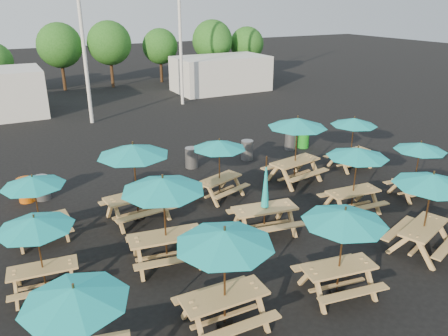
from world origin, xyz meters
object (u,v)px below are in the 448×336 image
waste_bin_3 (247,150)px  waste_bin_4 (290,140)px  picnic_unit_1 (35,227)px  picnic_unit_10 (357,156)px  picnic_unit_2 (33,185)px  picnic_unit_3 (225,244)px  waste_bin_2 (192,158)px  picnic_unit_0 (75,301)px  picnic_unit_6 (344,221)px  picnic_unit_8 (219,148)px  picnic_unit_7 (265,202)px  picnic_unit_11 (297,127)px  waste_bin_0 (26,190)px  picnic_unit_5 (133,155)px  waste_bin_5 (303,139)px  picnic_unit_4 (163,190)px  picnic_unit_9 (432,185)px  picnic_unit_13 (420,150)px  picnic_unit_14 (354,125)px  waste_bin_1 (42,188)px

waste_bin_3 → waste_bin_4: (2.54, 0.26, 0.00)m
picnic_unit_1 → waste_bin_3: (9.15, 5.81, -1.33)m
picnic_unit_1 → picnic_unit_10: picnic_unit_10 is taller
picnic_unit_2 → picnic_unit_10: picnic_unit_10 is taller
picnic_unit_3 → picnic_unit_1: bearing=137.8°
picnic_unit_3 → waste_bin_2: picnic_unit_3 is taller
picnic_unit_0 → picnic_unit_6: size_ratio=1.00×
picnic_unit_8 → picnic_unit_7: bearing=-107.4°
picnic_unit_11 → waste_bin_0: size_ratio=2.98×
picnic_unit_5 → picnic_unit_8: bearing=-1.2°
picnic_unit_8 → waste_bin_2: bearing=66.1°
waste_bin_0 → waste_bin_3: size_ratio=1.00×
picnic_unit_7 → picnic_unit_8: size_ratio=1.04×
picnic_unit_6 → waste_bin_0: size_ratio=2.62×
waste_bin_4 → waste_bin_5: (0.69, -0.09, 0.00)m
picnic_unit_1 → picnic_unit_4: bearing=2.7°
picnic_unit_3 → waste_bin_5: size_ratio=2.76×
picnic_unit_3 → picnic_unit_9: size_ratio=0.91×
picnic_unit_0 → picnic_unit_13: size_ratio=1.11×
picnic_unit_9 → waste_bin_4: picnic_unit_9 is taller
picnic_unit_11 → picnic_unit_14: 3.00m
picnic_unit_2 → waste_bin_0: picnic_unit_2 is taller
picnic_unit_7 → waste_bin_5: size_ratio=2.85×
picnic_unit_2 → picnic_unit_4: (2.84, -2.84, 0.39)m
picnic_unit_4 → picnic_unit_9: picnic_unit_4 is taller
picnic_unit_13 → picnic_unit_4: bearing=-176.1°
picnic_unit_14 → picnic_unit_5: bearing=178.6°
picnic_unit_0 → picnic_unit_5: (2.84, 5.88, 0.34)m
picnic_unit_6 → waste_bin_1: bearing=131.1°
picnic_unit_5 → picnic_unit_4: bearing=-97.8°
picnic_unit_11 → waste_bin_1: bearing=152.7°
picnic_unit_0 → picnic_unit_3: size_ratio=0.95×
picnic_unit_5 → waste_bin_1: size_ratio=2.97×
picnic_unit_0 → picnic_unit_10: picnic_unit_10 is taller
picnic_unit_7 → waste_bin_5: (6.09, 6.00, -0.58)m
picnic_unit_1 → waste_bin_4: (11.69, 6.07, -1.33)m
picnic_unit_0 → waste_bin_0: bearing=104.5°
picnic_unit_9 → picnic_unit_10: bearing=70.4°
picnic_unit_14 → picnic_unit_4: bearing=-165.0°
picnic_unit_0 → picnic_unit_14: size_ratio=1.04×
picnic_unit_5 → picnic_unit_7: 4.26m
picnic_unit_0 → waste_bin_2: size_ratio=2.62×
picnic_unit_5 → waste_bin_4: picnic_unit_5 is taller
picnic_unit_11 → picnic_unit_13: size_ratio=1.26×
picnic_unit_5 → waste_bin_0: bearing=128.3°
picnic_unit_0 → picnic_unit_4: (2.75, 3.08, 0.29)m
picnic_unit_14 → waste_bin_5: picnic_unit_14 is taller
waste_bin_0 → waste_bin_3: 9.06m
picnic_unit_11 → picnic_unit_5: bearing=172.3°
picnic_unit_3 → waste_bin_2: (3.28, 9.14, -1.62)m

